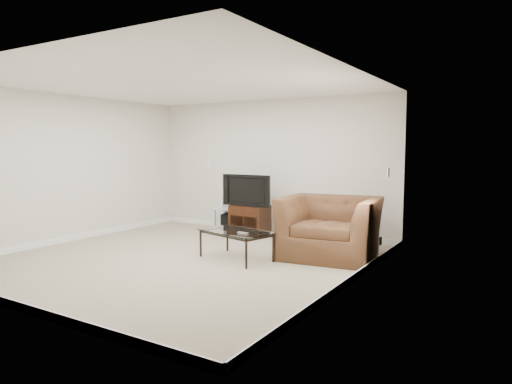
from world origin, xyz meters
The scene contains 18 objects.
floor centered at (0.00, 0.00, 0.00)m, with size 5.00×5.00×0.00m, color tan.
ceiling centered at (0.00, 0.00, 2.50)m, with size 5.00×5.00×0.00m, color white.
wall_back centered at (0.00, 2.50, 1.25)m, with size 5.00×0.02×2.50m, color silver.
wall_left centered at (-2.50, 0.00, 1.25)m, with size 0.02×5.00×2.50m, color silver.
wall_right centered at (2.50, 0.00, 1.25)m, with size 0.02×5.00×2.50m, color silver.
plate_back centered at (-1.40, 2.49, 1.25)m, with size 0.12×0.02×0.12m, color white.
plate_right_switch centered at (2.49, 1.60, 1.25)m, with size 0.02×0.09×0.13m, color white.
plate_right_outlet centered at (2.49, 1.30, 0.30)m, with size 0.02×0.08×0.12m, color white.
tv_stand centered at (-0.15, 2.05, 0.28)m, with size 0.66×0.46×0.55m, color black, non-canonical shape.
dvd_player centered at (-0.15, 2.01, 0.46)m, with size 0.35×0.24×0.05m, color black.
television centered at (-0.15, 2.02, 0.84)m, with size 0.93×0.19×0.57m, color black.
side_table centered at (-0.78, 2.28, 0.23)m, with size 0.47×0.47×0.45m, color #A6C2CD, non-canonical shape.
subwoofer centered at (-0.75, 2.30, 0.16)m, with size 0.32×0.32×0.32m, color black.
game_console centered at (-0.89, 2.25, 0.56)m, with size 0.05×0.15×0.21m, color white.
game_case centered at (-0.72, 2.27, 0.54)m, with size 0.05×0.13×0.18m, color #CC4C4C.
recliner centered at (1.77, 1.20, 0.60)m, with size 1.37×0.89×1.19m, color brown.
coffee_table centered at (0.66, 0.38, 0.21)m, with size 1.05×0.60×0.41m, color black, non-canonical shape.
remote centered at (0.86, 0.26, 0.42)m, with size 0.17×0.05×0.02m, color #B2B2B7.
Camera 1 is at (4.27, -4.99, 1.60)m, focal length 32.00 mm.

